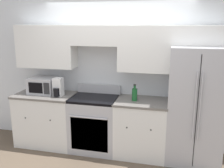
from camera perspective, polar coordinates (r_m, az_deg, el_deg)
ground_plane at (r=4.23m, az=-1.01°, el=-16.86°), size 12.00×12.00×0.00m
wall_back at (r=4.26m, az=1.08°, el=4.62°), size 8.00×0.39×2.60m
lower_cabinets_left at (r=4.70m, az=-14.66°, el=-7.72°), size 1.05×0.64×0.94m
lower_cabinets_right at (r=4.21m, az=6.64°, el=-9.92°), size 0.84×0.64×0.94m
oven_range at (r=4.36m, az=-3.99°, el=-8.92°), size 0.78×0.65×1.10m
refrigerator at (r=4.12m, az=18.36°, el=-4.53°), size 0.82×0.80×1.82m
microwave at (r=4.59m, az=-15.42°, el=-0.28°), size 0.47×0.39×0.28m
bottle at (r=4.01m, az=5.18°, el=-2.32°), size 0.09×0.09×0.27m
paper_towel_holder at (r=4.32m, az=-12.25°, el=-0.88°), size 0.15×0.21×0.32m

